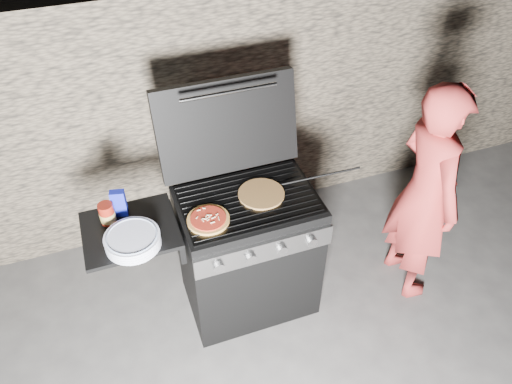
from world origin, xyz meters
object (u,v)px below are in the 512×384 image
object	(u,v)px
person	(425,195)
pizza_topped	(208,219)
gas_grill	(210,263)
sauce_jar	(107,214)

from	to	relation	value
person	pizza_topped	bearing A→B (deg)	88.94
gas_grill	sauce_jar	distance (m)	0.73
gas_grill	person	world-z (taller)	person
gas_grill	person	bearing A→B (deg)	-7.87
gas_grill	pizza_topped	distance (m)	0.48
pizza_topped	gas_grill	bearing A→B (deg)	85.33
pizza_topped	person	xyz separation A→B (m)	(1.35, -0.09, -0.15)
pizza_topped	sauce_jar	size ratio (longest dim) A/B	1.84
pizza_topped	sauce_jar	world-z (taller)	sauce_jar
sauce_jar	person	size ratio (longest dim) A/B	0.08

